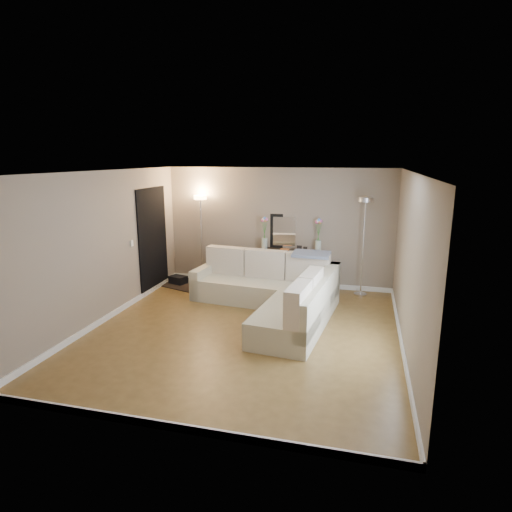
% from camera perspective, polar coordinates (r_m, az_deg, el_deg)
% --- Properties ---
extents(floor, '(5.00, 5.50, 0.01)m').
position_cam_1_polar(floor, '(7.21, -1.59, -10.01)').
color(floor, brown).
rests_on(floor, ground).
extents(ceiling, '(5.00, 5.50, 0.01)m').
position_cam_1_polar(ceiling, '(6.63, -1.74, 11.22)').
color(ceiling, white).
rests_on(ceiling, ground).
extents(wall_back, '(5.00, 0.02, 2.60)m').
position_cam_1_polar(wall_back, '(9.44, 2.94, 3.80)').
color(wall_back, gray).
rests_on(wall_back, ground).
extents(wall_front, '(5.00, 0.02, 2.60)m').
position_cam_1_polar(wall_front, '(4.32, -11.81, -7.81)').
color(wall_front, gray).
rests_on(wall_front, ground).
extents(wall_left, '(0.02, 5.50, 2.60)m').
position_cam_1_polar(wall_left, '(7.85, -19.57, 1.16)').
color(wall_left, gray).
rests_on(wall_left, ground).
extents(wall_right, '(0.02, 5.50, 2.60)m').
position_cam_1_polar(wall_right, '(6.59, 19.84, -1.05)').
color(wall_right, gray).
rests_on(wall_right, ground).
extents(baseboard_back, '(5.00, 0.03, 0.10)m').
position_cam_1_polar(baseboard_back, '(9.69, 2.82, -3.54)').
color(baseboard_back, white).
rests_on(baseboard_back, ground).
extents(baseboard_front, '(5.00, 0.03, 0.10)m').
position_cam_1_polar(baseboard_front, '(4.92, -10.95, -21.44)').
color(baseboard_front, white).
rests_on(baseboard_front, ground).
extents(baseboard_left, '(0.03, 5.50, 0.10)m').
position_cam_1_polar(baseboard_left, '(8.18, -18.75, -7.45)').
color(baseboard_left, white).
rests_on(baseboard_left, ground).
extents(baseboard_right, '(0.03, 5.50, 0.10)m').
position_cam_1_polar(baseboard_right, '(6.98, 18.83, -11.04)').
color(baseboard_right, white).
rests_on(baseboard_right, ground).
extents(doorway, '(0.02, 1.20, 2.20)m').
position_cam_1_polar(doorway, '(9.31, -13.57, 2.07)').
color(doorway, black).
rests_on(doorway, ground).
extents(switch_plate, '(0.02, 0.08, 0.12)m').
position_cam_1_polar(switch_plate, '(8.56, -16.23, 1.65)').
color(switch_plate, white).
rests_on(switch_plate, ground).
extents(sectional_sofa, '(2.92, 3.00, 1.00)m').
position_cam_1_polar(sectional_sofa, '(7.98, 2.60, -4.82)').
color(sectional_sofa, beige).
rests_on(sectional_sofa, floor).
extents(throw_blanket, '(0.74, 0.46, 0.09)m').
position_cam_1_polar(throw_blanket, '(8.32, 7.40, 0.25)').
color(throw_blanket, slate).
rests_on(throw_blanket, sectional_sofa).
extents(console_table, '(1.39, 0.41, 0.85)m').
position_cam_1_polar(console_table, '(9.40, 4.10, -1.36)').
color(console_table, black).
rests_on(console_table, floor).
extents(leaning_mirror, '(0.98, 0.07, 0.77)m').
position_cam_1_polar(leaning_mirror, '(9.40, 4.85, 3.26)').
color(leaning_mirror, black).
rests_on(leaning_mirror, console_table).
extents(table_decor, '(0.59, 0.13, 0.14)m').
position_cam_1_polar(table_decor, '(9.26, 4.61, 0.86)').
color(table_decor, orange).
rests_on(table_decor, console_table).
extents(flower_vase_left, '(0.16, 0.13, 0.73)m').
position_cam_1_polar(flower_vase_left, '(9.34, 1.14, 2.72)').
color(flower_vase_left, silver).
rests_on(flower_vase_left, console_table).
extents(flower_vase_right, '(0.16, 0.13, 0.73)m').
position_cam_1_polar(flower_vase_right, '(9.19, 8.31, 2.40)').
color(flower_vase_right, silver).
rests_on(flower_vase_right, console_table).
extents(floor_lamp_lit, '(0.36, 0.36, 1.98)m').
position_cam_1_polar(floor_lamp_lit, '(9.76, -7.35, 4.62)').
color(floor_lamp_lit, silver).
rests_on(floor_lamp_lit, floor).
extents(floor_lamp_unlit, '(0.31, 0.31, 2.04)m').
position_cam_1_polar(floor_lamp_unlit, '(8.91, 14.23, 3.75)').
color(floor_lamp_unlit, silver).
rests_on(floor_lamp_unlit, floor).
extents(charcoal_rug, '(1.54, 1.34, 0.02)m').
position_cam_1_polar(charcoal_rug, '(9.85, -9.02, -3.66)').
color(charcoal_rug, black).
rests_on(charcoal_rug, floor).
extents(black_bag, '(0.43, 0.36, 0.24)m').
position_cam_1_polar(black_bag, '(9.89, -10.33, -3.31)').
color(black_bag, black).
rests_on(black_bag, charcoal_rug).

